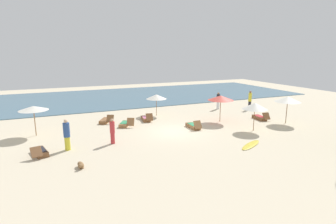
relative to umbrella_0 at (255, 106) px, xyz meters
name	(u,v)px	position (x,y,z in m)	size (l,w,h in m)	color
ground_plane	(175,131)	(-5.48, 2.17, -1.89)	(60.00, 60.00, 0.00)	beige
ocean_water	(120,97)	(-5.48, 19.17, -1.86)	(48.00, 16.00, 0.06)	#476B7F
umbrella_0	(255,106)	(0.00, 0.00, 0.00)	(1.86, 1.86, 2.14)	brown
umbrella_1	(288,99)	(3.93, 0.65, 0.14)	(2.07, 2.07, 2.25)	brown
umbrella_2	(221,98)	(-0.77, 3.31, 0.15)	(2.16, 2.16, 2.23)	brown
umbrella_3	(156,97)	(-4.90, 7.58, -0.12)	(1.88, 1.88, 1.97)	olive
umbrella_4	(33,108)	(-14.99, 5.13, 0.09)	(1.98, 1.98, 2.14)	olive
lounger_0	(193,126)	(-3.84, 2.38, -1.71)	(0.64, 1.67, 0.72)	olive
lounger_1	(146,119)	(-6.44, 6.08, -1.71)	(0.80, 1.70, 0.75)	brown
lounger_2	(125,124)	(-8.54, 5.11, -1.71)	(1.29, 1.71, 0.75)	olive
lounger_3	(40,152)	(-14.66, 0.96, -1.71)	(0.97, 1.79, 0.67)	brown
lounger_4	(105,121)	(-9.78, 6.83, -1.72)	(1.27, 1.73, 0.74)	brown
lounger_5	(260,118)	(2.85, 2.48, -1.71)	(0.85, 1.75, 0.71)	brown
person_0	(67,135)	(-13.13, 1.18, -0.92)	(0.53, 0.53, 1.92)	yellow
person_1	(218,101)	(1.98, 7.73, -1.01)	(0.37, 0.37, 1.74)	white
person_2	(112,131)	(-10.37, 1.26, -1.05)	(0.40, 0.40, 1.66)	#BF3338
person_3	(250,100)	(4.87, 6.31, -0.91)	(0.47, 0.47, 1.92)	#26262D
dog	(81,165)	(-12.71, -1.87, -1.72)	(0.40, 0.70, 0.32)	olive
surfboard	(251,145)	(-2.40, -2.59, -1.85)	(2.36, 1.61, 0.07)	gold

